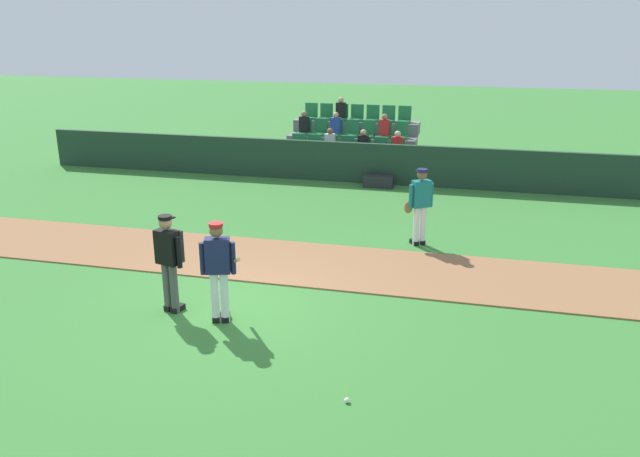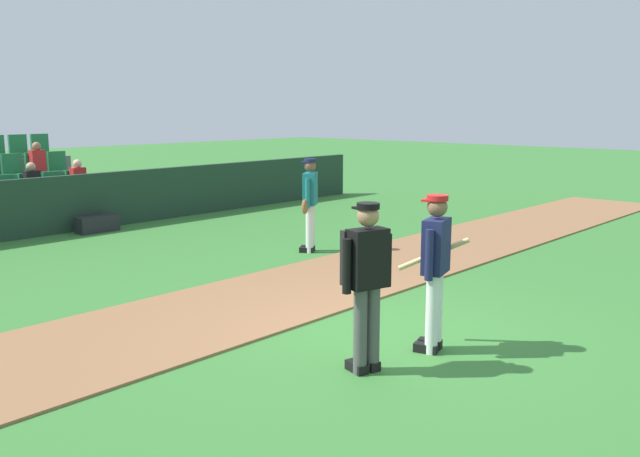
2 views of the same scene
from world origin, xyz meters
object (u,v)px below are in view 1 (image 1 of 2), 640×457
object	(u,v)px
umpire_home_plate	(169,258)
runner_teal_jersey	(420,204)
equipment_bag	(378,181)
batter_navy_jersey	(219,269)
baseball	(347,400)

from	to	relation	value
umpire_home_plate	runner_teal_jersey	distance (m)	5.89
equipment_bag	runner_teal_jersey	bearing A→B (deg)	-71.29
umpire_home_plate	runner_teal_jersey	bearing A→B (deg)	48.98
equipment_bag	batter_navy_jersey	bearing A→B (deg)	-97.40
batter_navy_jersey	equipment_bag	xyz separation A→B (m)	(1.23, 9.49, -0.79)
batter_navy_jersey	baseball	distance (m)	3.27
runner_teal_jersey	baseball	distance (m)	6.53
baseball	equipment_bag	distance (m)	11.40
batter_navy_jersey	runner_teal_jersey	bearing A→B (deg)	58.07
baseball	equipment_bag	size ratio (longest dim) A/B	0.08
batter_navy_jersey	baseball	size ratio (longest dim) A/B	23.78
equipment_bag	umpire_home_plate	bearing A→B (deg)	-103.38
baseball	runner_teal_jersey	bearing A→B (deg)	86.97
runner_teal_jersey	equipment_bag	bearing A→B (deg)	108.71
batter_navy_jersey	umpire_home_plate	bearing A→B (deg)	169.36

